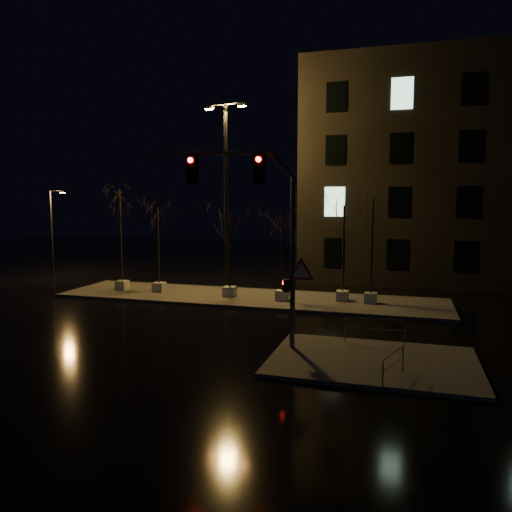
% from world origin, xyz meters
% --- Properties ---
extents(ground, '(90.00, 90.00, 0.00)m').
position_xyz_m(ground, '(0.00, 0.00, 0.00)').
color(ground, black).
rests_on(ground, ground).
extents(median, '(22.00, 5.00, 0.15)m').
position_xyz_m(median, '(0.00, 6.00, 0.07)').
color(median, '#494642').
rests_on(median, ground).
extents(sidewalk_corner, '(7.00, 5.00, 0.15)m').
position_xyz_m(sidewalk_corner, '(7.50, -3.50, 0.07)').
color(sidewalk_corner, '#494642').
rests_on(sidewalk_corner, ground).
extents(building, '(25.00, 12.00, 15.00)m').
position_xyz_m(building, '(14.00, 18.00, 7.50)').
color(building, black).
rests_on(building, ground).
extents(tree_0, '(1.80, 1.80, 6.28)m').
position_xyz_m(tree_0, '(-8.08, 5.90, 4.92)').
color(tree_0, beige).
rests_on(tree_0, median).
extents(tree_1, '(1.80, 1.80, 5.17)m').
position_xyz_m(tree_1, '(-5.60, 5.95, 4.08)').
color(tree_1, beige).
rests_on(tree_1, median).
extents(tree_2, '(1.80, 1.80, 4.61)m').
position_xyz_m(tree_2, '(-1.06, 5.79, 3.65)').
color(tree_2, beige).
rests_on(tree_2, median).
extents(tree_3, '(1.80, 1.80, 5.01)m').
position_xyz_m(tree_3, '(2.08, 5.53, 3.96)').
color(tree_3, beige).
rests_on(tree_3, median).
extents(tree_4, '(1.80, 1.80, 5.32)m').
position_xyz_m(tree_4, '(5.27, 6.36, 4.19)').
color(tree_4, beige).
rests_on(tree_4, median).
extents(tree_5, '(1.80, 1.80, 5.67)m').
position_xyz_m(tree_5, '(6.79, 6.17, 4.45)').
color(tree_5, beige).
rests_on(tree_5, median).
extents(traffic_signal_mast, '(5.91, 0.94, 7.27)m').
position_xyz_m(traffic_signal_mast, '(3.33, -3.00, 4.93)').
color(traffic_signal_mast, '#53565A').
rests_on(traffic_signal_mast, sidewalk_corner).
extents(streetlight_main, '(2.79, 0.73, 11.16)m').
position_xyz_m(streetlight_main, '(-1.98, 7.82, 6.59)').
color(streetlight_main, black).
rests_on(streetlight_main, median).
extents(streetlight_far, '(1.24, 0.43, 6.34)m').
position_xyz_m(streetlight_far, '(-16.67, 10.49, 3.49)').
color(streetlight_far, black).
rests_on(streetlight_far, ground).
extents(guard_rail_a, '(2.29, 0.19, 0.99)m').
position_xyz_m(guard_rail_a, '(7.43, -1.50, 0.79)').
color(guard_rail_a, '#53565A').
rests_on(guard_rail_a, sidewalk_corner).
extents(guard_rail_b, '(0.60, 1.76, 0.87)m').
position_xyz_m(guard_rail_b, '(8.21, -5.30, 0.71)').
color(guard_rail_b, '#53565A').
rests_on(guard_rail_b, sidewalk_corner).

